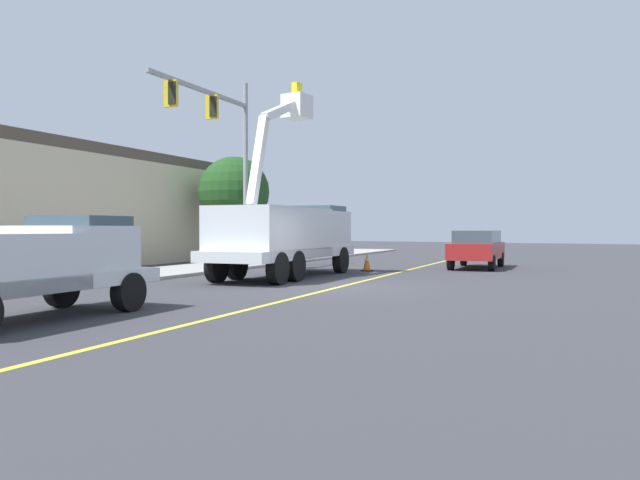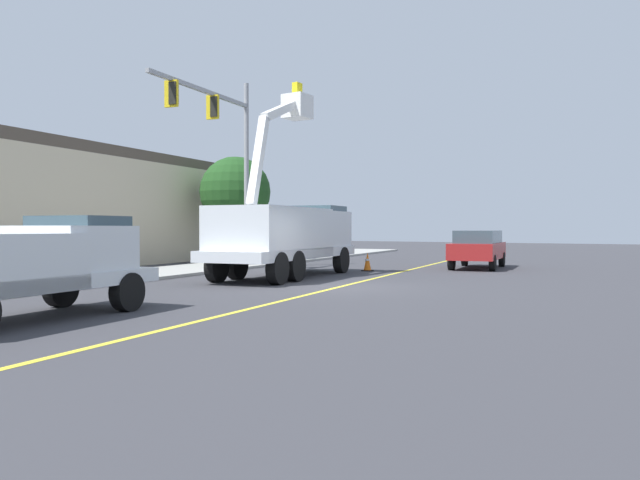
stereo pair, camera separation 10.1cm
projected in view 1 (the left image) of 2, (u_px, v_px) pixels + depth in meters
The scene contains 10 objects.
ground at pixel (339, 287), 18.92m from camera, with size 120.00×120.00×0.00m, color #38383D.
sidewalk_far_side at pixel (119, 277), 22.13m from camera, with size 60.00×3.60×0.12m, color #9E9E99.
lane_centre_stripe at pixel (339, 287), 18.92m from camera, with size 50.00×0.16×0.01m, color yellow.
utility_bucket_truck at pixel (286, 233), 22.85m from camera, with size 8.49×3.75×7.31m.
service_pickup_truck at pixel (24, 263), 12.04m from camera, with size 5.86×2.95×2.06m.
passing_minivan at pixel (477, 247), 27.88m from camera, with size 5.04×2.63×1.69m.
traffic_cone_mid_front at pixel (367, 262), 26.04m from camera, with size 0.40×0.40×0.77m.
traffic_signal_mast at pixel (223, 138), 26.62m from camera, with size 7.09×1.29×8.41m.
commercial_building_backdrop at pixel (16, 207), 28.34m from camera, with size 26.39×12.64×5.55m.
street_tree_right at pixel (234, 192), 33.05m from camera, with size 3.76×3.76×5.60m.
Camera 1 is at (-16.40, -9.39, 1.80)m, focal length 34.97 mm.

